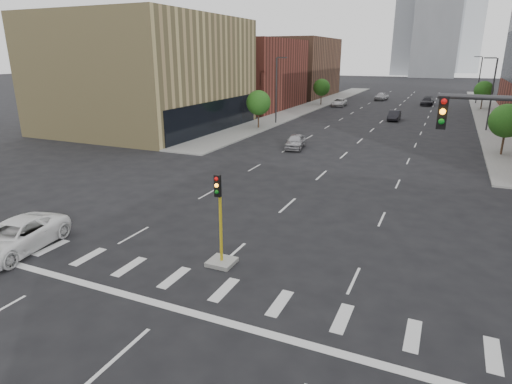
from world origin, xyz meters
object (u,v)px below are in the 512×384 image
Objects in this scene: median_traffic_signal at (221,245)px; car_deep_right at (427,101)px; parked_minivan at (15,237)px; car_far_left at (339,102)px; car_mid_right at (394,116)px; car_near_left at (295,141)px; car_distant at (382,96)px.

median_traffic_signal is 74.47m from car_deep_right.
median_traffic_signal is 0.78× the size of parked_minivan.
car_deep_right reaches higher than car_far_left.
median_traffic_signal reaches higher than car_mid_right.
parked_minivan reaches higher than car_mid_right.
car_mid_right is (6.88, 25.02, -0.01)m from car_near_left.
car_distant is at bearing 93.37° from median_traffic_signal.
parked_minivan is (-5.26, -83.56, -0.05)m from car_distant.
car_near_left is 0.85× the size of car_far_left.
car_near_left is at bearing 101.66° from median_traffic_signal.
car_far_left is (-5.05, 39.90, -0.03)m from car_near_left.
car_far_left is 0.91× the size of parked_minivan.
car_deep_right is at bearing 81.46° from car_mid_right.
car_deep_right is at bearing 86.30° from median_traffic_signal.
car_distant is (5.69, 14.60, 0.12)m from car_far_left.
car_deep_right is 11.42m from car_distant.
car_distant is (0.64, 54.50, 0.09)m from car_near_left.
car_deep_right is 78.69m from parked_minivan.
car_mid_right is at bearing 69.19° from parked_minivan.
car_near_left is 0.84× the size of car_deep_right.
car_mid_right reaches higher than car_far_left.
median_traffic_signal is 0.90× the size of car_distant.
car_near_left is at bearing -81.72° from car_distant.
car_distant is at bearing 101.50° from car_mid_right.
car_far_left is 17.36m from car_deep_right.
car_deep_right reaches higher than car_mid_right.
median_traffic_signal is 0.85× the size of car_deep_right.
car_deep_right is (10.19, 48.22, 0.01)m from car_near_left.
median_traffic_signal is 80.73m from car_distant.
parked_minivan is at bearing -92.97° from car_far_left.
car_far_left is (-11.93, 14.89, -0.02)m from car_mid_right.
car_near_left is 0.89× the size of car_distant.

